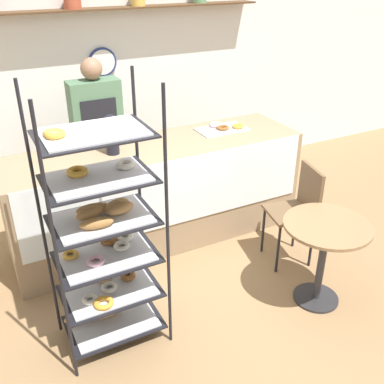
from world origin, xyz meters
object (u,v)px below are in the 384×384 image
at_px(pastry_rack, 104,238).
at_px(coffee_carafe, 112,135).
at_px(cafe_table, 324,244).
at_px(cafe_chair, 299,204).
at_px(donut_tray_counter, 223,128).
at_px(person_worker, 99,139).

distance_m(pastry_rack, coffee_carafe, 1.18).
height_order(cafe_table, cafe_chair, cafe_chair).
xyz_separation_m(pastry_rack, donut_tray_counter, (1.59, 1.15, 0.14)).
relative_size(pastry_rack, coffee_carafe, 5.43).
height_order(coffee_carafe, donut_tray_counter, coffee_carafe).
xyz_separation_m(pastry_rack, person_worker, (0.46, 1.60, 0.07)).
distance_m(cafe_table, donut_tray_counter, 1.60).
xyz_separation_m(cafe_chair, donut_tray_counter, (-0.21, 0.99, 0.43)).
relative_size(pastry_rack, cafe_chair, 2.09).
xyz_separation_m(cafe_chair, coffee_carafe, (-1.37, 0.90, 0.58)).
bearing_deg(pastry_rack, person_worker, 74.00).
xyz_separation_m(cafe_table, cafe_chair, (0.20, 0.55, 0.02)).
distance_m(pastry_rack, donut_tray_counter, 1.97).
xyz_separation_m(cafe_table, coffee_carafe, (-1.17, 1.45, 0.61)).
bearing_deg(donut_tray_counter, pastry_rack, -144.21).
bearing_deg(cafe_table, person_worker, 119.81).
bearing_deg(coffee_carafe, person_worker, 87.03).
distance_m(person_worker, cafe_chair, 2.00).
bearing_deg(donut_tray_counter, coffee_carafe, -175.60).
relative_size(person_worker, donut_tray_counter, 3.48).
xyz_separation_m(pastry_rack, cafe_table, (1.60, -0.39, -0.31)).
distance_m(person_worker, donut_tray_counter, 1.22).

